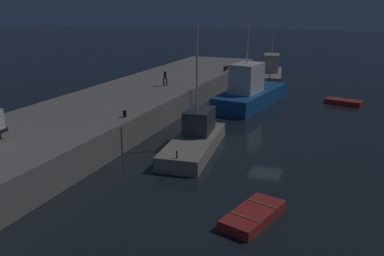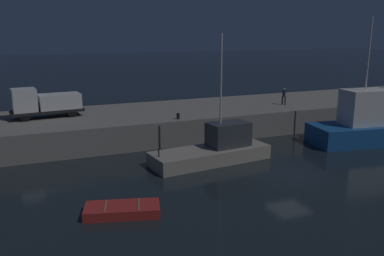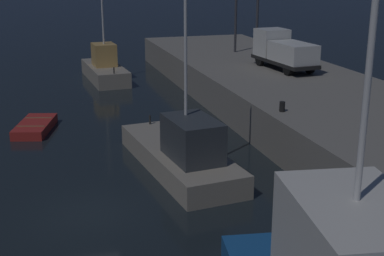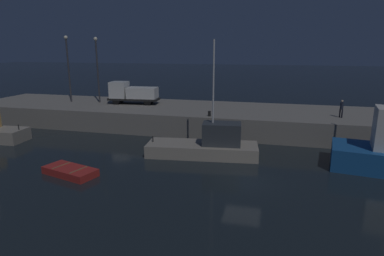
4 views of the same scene
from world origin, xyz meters
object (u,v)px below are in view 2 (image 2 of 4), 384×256
object	(u,v)px
utility_truck	(45,103)
bollard_west	(178,116)
fishing_boat_orange	(374,126)
dockworker	(284,95)
fishing_boat_white	(215,149)
dinghy_orange_near	(122,210)

from	to	relation	value
utility_truck	bollard_west	xyz separation A→B (m)	(10.36, -5.00, -1.04)
fishing_boat_orange	dockworker	size ratio (longest dim) A/B	7.37
bollard_west	fishing_boat_orange	bearing A→B (deg)	-19.80
fishing_boat_orange	bollard_west	world-z (taller)	fishing_boat_orange
fishing_boat_white	bollard_west	xyz separation A→B (m)	(-0.92, 5.41, 1.55)
fishing_boat_orange	fishing_boat_white	bearing A→B (deg)	178.54
fishing_boat_white	dockworker	xyz separation A→B (m)	(11.44, 7.87, 2.26)
fishing_boat_orange	bollard_west	xyz separation A→B (m)	(-16.09, 5.79, 1.02)
fishing_boat_orange	dinghy_orange_near	size ratio (longest dim) A/B	2.92
dockworker	bollard_west	xyz separation A→B (m)	(-12.36, -2.47, -0.71)
utility_truck	bollard_west	bearing A→B (deg)	-25.77
fishing_boat_orange	bollard_west	bearing A→B (deg)	160.20
utility_truck	dockworker	xyz separation A→B (m)	(22.72, -2.53, -0.33)
dinghy_orange_near	utility_truck	xyz separation A→B (m)	(-2.71, 16.87, 3.26)
dinghy_orange_near	dockworker	world-z (taller)	dockworker
dinghy_orange_near	bollard_west	size ratio (longest dim) A/B	8.41
utility_truck	dockworker	distance (m)	22.86
fishing_boat_white	dinghy_orange_near	bearing A→B (deg)	-142.98
fishing_boat_orange	utility_truck	xyz separation A→B (m)	(-26.45, 10.79, 2.06)
fishing_boat_white	dinghy_orange_near	distance (m)	10.75
bollard_west	dockworker	bearing A→B (deg)	11.29
utility_truck	fishing_boat_white	bearing A→B (deg)	-42.70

